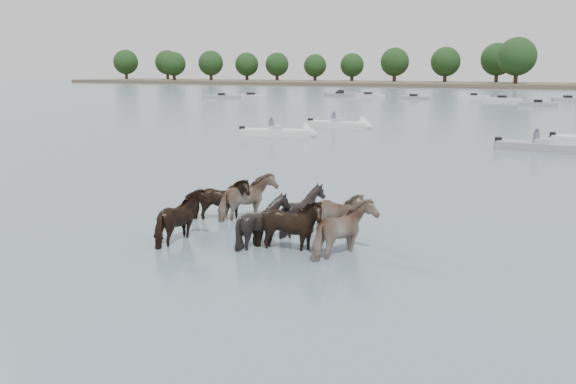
% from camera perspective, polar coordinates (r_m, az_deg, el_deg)
% --- Properties ---
extents(ground, '(400.00, 400.00, 0.00)m').
position_cam_1_polar(ground, '(15.99, 4.12, -5.53)').
color(ground, slate).
rests_on(ground, ground).
extents(shoreline, '(160.00, 30.00, 1.00)m').
position_cam_1_polar(shoreline, '(180.87, 2.34, 10.08)').
color(shoreline, '#4C4233').
rests_on(shoreline, ground).
extents(pony_herd, '(6.76, 4.98, 1.67)m').
position_cam_1_polar(pony_herd, '(17.19, -1.59, -2.39)').
color(pony_herd, black).
rests_on(pony_herd, ground).
extents(motorboat_a, '(5.62, 2.98, 1.92)m').
position_cam_1_polar(motorboat_a, '(42.92, -0.08, 5.48)').
color(motorboat_a, silver).
rests_on(motorboat_a, ground).
extents(motorboat_b, '(5.70, 2.08, 1.92)m').
position_cam_1_polar(motorboat_b, '(38.01, 23.70, 3.76)').
color(motorboat_b, gray).
rests_on(motorboat_b, ground).
extents(motorboat_f, '(5.55, 1.65, 1.92)m').
position_cam_1_polar(motorboat_f, '(49.11, 5.50, 6.18)').
color(motorboat_f, silver).
rests_on(motorboat_f, ground).
extents(distant_flotilla, '(103.35, 24.46, 0.93)m').
position_cam_1_polar(distant_flotilla, '(94.05, 23.00, 7.83)').
color(distant_flotilla, gray).
rests_on(distant_flotilla, ground).
extents(treeline, '(150.84, 22.45, 11.94)m').
position_cam_1_polar(treeline, '(181.61, 3.06, 11.91)').
color(treeline, '#382619').
rests_on(treeline, ground).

